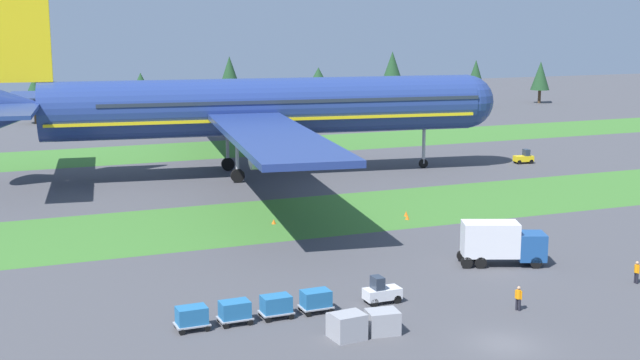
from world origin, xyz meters
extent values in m
plane|color=#47474C|center=(0.00, 0.00, 0.00)|extent=(400.00, 400.00, 0.00)
cube|color=#3D752D|center=(0.00, 37.05, 0.00)|extent=(320.00, 17.43, 0.01)
cube|color=#3D752D|center=(0.00, 83.90, 0.00)|extent=(320.00, 17.43, 0.01)
cylinder|color=navy|center=(4.59, 60.48, 8.79)|extent=(55.33, 14.74, 7.17)
sphere|color=navy|center=(31.76, 56.66, 8.79)|extent=(7.03, 7.03, 7.03)
cone|color=navy|center=(-25.22, 64.67, 9.33)|extent=(10.22, 8.05, 6.82)
cube|color=yellow|center=(4.59, 60.48, 7.53)|extent=(54.02, 14.69, 0.36)
cube|color=#283342|center=(7.91, 60.01, 9.68)|extent=(48.71, 13.88, 0.44)
cube|color=navy|center=(4.34, 82.71, 8.07)|extent=(13.73, 37.65, 0.65)
cylinder|color=#A3A3A8|center=(4.86, 77.07, 5.71)|extent=(5.85, 4.65, 3.95)
cube|color=navy|center=(-1.78, 39.17, 8.07)|extent=(13.73, 37.65, 0.65)
cylinder|color=#A3A3A8|center=(0.28, 44.45, 5.71)|extent=(5.85, 4.65, 3.95)
cube|color=navy|center=(-23.33, 73.33, 9.86)|extent=(6.69, 13.93, 0.45)
cube|color=navy|center=(-25.79, 55.82, 9.86)|extent=(6.69, 13.93, 0.45)
cube|color=yellow|center=(-24.56, 64.57, 18.47)|extent=(7.86, 1.86, 12.20)
cylinder|color=#A3A3A8|center=(25.80, 57.50, 4.16)|extent=(0.44, 0.44, 7.11)
cylinder|color=black|center=(25.80, 57.50, 0.60)|extent=(1.25, 0.58, 1.20)
cylinder|color=#A3A3A8|center=(0.89, 65.34, 4.28)|extent=(0.44, 0.44, 6.86)
cylinder|color=black|center=(0.89, 65.34, 0.85)|extent=(1.77, 0.83, 1.70)
cylinder|color=#A3A3A8|center=(-0.31, 56.82, 4.28)|extent=(0.44, 0.44, 6.86)
cylinder|color=black|center=(-0.31, 56.82, 0.85)|extent=(1.77, 0.83, 1.70)
cube|color=silver|center=(-3.60, 9.87, 0.69)|extent=(2.62, 1.34, 0.77)
cube|color=#283342|center=(-3.99, 9.86, 1.52)|extent=(0.72, 1.10, 0.90)
cylinder|color=black|center=(-2.70, 10.43, 0.30)|extent=(0.60, 0.21, 0.60)
cylinder|color=black|center=(-2.68, 9.33, 0.30)|extent=(0.60, 0.21, 0.60)
cylinder|color=black|center=(-4.52, 10.40, 0.30)|extent=(0.60, 0.21, 0.60)
cylinder|color=black|center=(-4.50, 9.30, 0.30)|extent=(0.60, 0.21, 0.60)
cube|color=#A3A3A8|center=(-8.70, 9.78, 0.40)|extent=(2.22, 1.54, 0.10)
cube|color=#23669E|center=(-8.70, 9.78, 1.00)|extent=(1.96, 1.35, 1.10)
cylinder|color=black|center=(-7.87, 10.49, 0.20)|extent=(0.40, 0.13, 0.40)
cylinder|color=black|center=(-7.85, 9.11, 0.20)|extent=(0.40, 0.13, 0.40)
cylinder|color=black|center=(-9.54, 10.46, 0.20)|extent=(0.40, 0.13, 0.40)
cylinder|color=black|center=(-9.52, 9.08, 0.20)|extent=(0.40, 0.13, 0.40)
cube|color=#A3A3A8|center=(-11.60, 9.74, 0.40)|extent=(2.22, 1.54, 0.10)
cube|color=#23669E|center=(-11.60, 9.74, 1.00)|extent=(1.96, 1.35, 1.10)
cylinder|color=black|center=(-10.77, 10.44, 0.20)|extent=(0.40, 0.13, 0.40)
cylinder|color=black|center=(-10.75, 9.06, 0.20)|extent=(0.40, 0.13, 0.40)
cylinder|color=black|center=(-12.44, 10.41, 0.20)|extent=(0.40, 0.13, 0.40)
cylinder|color=black|center=(-12.42, 9.03, 0.20)|extent=(0.40, 0.13, 0.40)
cube|color=#A3A3A8|center=(-14.49, 9.69, 0.40)|extent=(2.22, 1.54, 0.10)
cube|color=#23669E|center=(-14.49, 9.69, 1.00)|extent=(1.96, 1.35, 1.10)
cylinder|color=black|center=(-13.67, 10.39, 0.20)|extent=(0.40, 0.13, 0.40)
cylinder|color=black|center=(-13.65, 9.01, 0.20)|extent=(0.40, 0.13, 0.40)
cylinder|color=black|center=(-15.34, 10.36, 0.20)|extent=(0.40, 0.13, 0.40)
cylinder|color=black|center=(-15.32, 8.98, 0.20)|extent=(0.40, 0.13, 0.40)
cube|color=#A3A3A8|center=(-17.39, 9.64, 0.40)|extent=(2.22, 1.54, 0.10)
cube|color=#23669E|center=(-17.39, 9.64, 1.00)|extent=(1.96, 1.35, 1.10)
cylinder|color=black|center=(-16.57, 10.34, 0.20)|extent=(0.40, 0.13, 0.40)
cylinder|color=black|center=(-16.55, 8.96, 0.20)|extent=(0.40, 0.13, 0.40)
cylinder|color=black|center=(-18.24, 10.31, 0.20)|extent=(0.40, 0.13, 0.40)
cylinder|color=black|center=(-18.22, 8.93, 0.20)|extent=(0.40, 0.13, 0.40)
cube|color=#1E4C8E|center=(11.79, 13.85, 1.58)|extent=(2.90, 2.95, 2.20)
cube|color=#283342|center=(12.78, 13.45, 2.02)|extent=(0.84, 1.95, 0.97)
cube|color=silver|center=(8.68, 15.09, 2.18)|extent=(5.03, 3.81, 2.80)
cylinder|color=black|center=(12.37, 14.69, 0.48)|extent=(1.00, 0.64, 0.96)
cylinder|color=black|center=(11.63, 12.84, 0.48)|extent=(1.00, 0.64, 0.96)
cylinder|color=black|center=(8.22, 16.35, 0.48)|extent=(1.00, 0.64, 0.96)
cylinder|color=black|center=(7.47, 14.50, 0.48)|extent=(1.00, 0.64, 0.96)
cylinder|color=black|center=(7.17, 16.77, 0.48)|extent=(1.00, 0.64, 0.96)
cylinder|color=black|center=(6.43, 14.92, 0.48)|extent=(1.00, 0.64, 0.96)
cube|color=yellow|center=(40.36, 55.45, 0.69)|extent=(2.76, 1.65, 0.77)
cube|color=#283342|center=(40.74, 55.40, 1.52)|extent=(0.85, 1.18, 0.90)
cylinder|color=black|center=(39.38, 55.03, 0.30)|extent=(0.62, 0.28, 0.60)
cylinder|color=black|center=(39.53, 56.12, 0.30)|extent=(0.62, 0.28, 0.60)
cylinder|color=black|center=(41.18, 54.78, 0.30)|extent=(0.62, 0.28, 0.60)
cylinder|color=black|center=(41.34, 55.87, 0.30)|extent=(0.62, 0.28, 0.60)
cylinder|color=black|center=(4.35, 4.99, 0.42)|extent=(0.18, 0.18, 0.85)
cylinder|color=black|center=(4.44, 4.78, 0.42)|extent=(0.18, 0.18, 0.85)
cylinder|color=orange|center=(4.39, 4.89, 1.16)|extent=(0.36, 0.36, 0.62)
sphere|color=tan|center=(4.39, 4.89, 1.62)|extent=(0.24, 0.24, 0.24)
cylinder|color=orange|center=(4.30, 5.10, 1.13)|extent=(0.10, 0.10, 0.58)
cylinder|color=orange|center=(4.49, 4.68, 1.13)|extent=(0.10, 0.10, 0.58)
cylinder|color=black|center=(16.32, 6.79, 0.42)|extent=(0.18, 0.18, 0.85)
cylinder|color=black|center=(16.30, 6.57, 0.42)|extent=(0.18, 0.18, 0.85)
cylinder|color=orange|center=(16.31, 6.68, 1.16)|extent=(0.36, 0.36, 0.62)
sphere|color=tan|center=(16.31, 6.68, 1.62)|extent=(0.24, 0.24, 0.24)
cylinder|color=orange|center=(16.33, 6.90, 1.13)|extent=(0.10, 0.10, 0.58)
cylinder|color=orange|center=(16.29, 6.45, 1.13)|extent=(0.10, 0.10, 0.58)
cube|color=#A3A3A8|center=(-8.66, 4.40, 0.84)|extent=(2.14, 1.78, 1.67)
cube|color=#A3A3A8|center=(-8.68, 4.76, 0.76)|extent=(2.12, 1.75, 1.52)
cube|color=#A3A3A8|center=(-6.20, 4.49, 0.76)|extent=(2.17, 1.82, 1.51)
cone|color=orange|center=(9.90, 31.77, 0.24)|extent=(0.44, 0.44, 0.48)
cone|color=orange|center=(-3.11, 35.01, 0.23)|extent=(0.44, 0.44, 0.46)
cone|color=orange|center=(10.45, 33.09, 0.26)|extent=(0.44, 0.44, 0.52)
cylinder|color=#4C3823|center=(-18.96, 127.98, 1.49)|extent=(0.70, 0.70, 2.98)
cone|color=#1E4223|center=(-18.96, 127.98, 5.91)|extent=(5.46, 5.46, 5.86)
cylinder|color=#4C3823|center=(0.97, 127.39, 1.85)|extent=(0.70, 0.70, 3.70)
cone|color=#1E4223|center=(0.97, 127.39, 6.44)|extent=(5.25, 5.25, 5.47)
cylinder|color=#4C3823|center=(18.37, 124.91, 1.85)|extent=(0.70, 0.70, 3.69)
cone|color=#1E4223|center=(18.37, 124.91, 7.95)|extent=(5.72, 5.72, 8.51)
cylinder|color=#4C3823|center=(38.51, 127.12, 1.82)|extent=(0.70, 0.70, 3.63)
cone|color=#1E4223|center=(38.51, 127.12, 6.54)|extent=(6.26, 6.26, 5.81)
cylinder|color=#4C3823|center=(56.42, 127.95, 1.81)|extent=(0.70, 0.70, 3.63)
cone|color=#1E4223|center=(56.42, 127.95, 8.06)|extent=(6.09, 6.09, 8.86)
cylinder|color=#4C3823|center=(74.96, 123.28, 1.32)|extent=(0.70, 0.70, 2.65)
cone|color=#1E4223|center=(74.96, 123.28, 6.58)|extent=(5.00, 5.00, 7.87)
cylinder|color=#4C3823|center=(93.48, 124.76, 1.56)|extent=(0.70, 0.70, 3.11)
cone|color=#1E4223|center=(93.48, 124.76, 6.44)|extent=(4.37, 4.37, 6.65)
camera|label=1|loc=(-29.38, -42.31, 19.95)|focal=48.08mm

